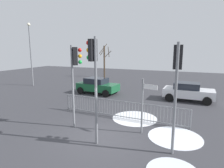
% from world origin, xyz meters
% --- Properties ---
extents(ground_plane, '(60.00, 60.00, 0.00)m').
position_xyz_m(ground_plane, '(0.00, 0.00, 0.00)').
color(ground_plane, '#38383D').
extents(traffic_light_mid_right, '(0.47, 0.46, 4.28)m').
position_xyz_m(traffic_light_mid_right, '(-1.70, 0.50, 3.14)').
color(traffic_light_mid_right, slate).
rests_on(traffic_light_mid_right, ground).
extents(traffic_light_foreground_left, '(0.33, 0.57, 4.33)m').
position_xyz_m(traffic_light_foreground_left, '(3.27, -0.15, 3.18)').
color(traffic_light_foreground_left, slate).
rests_on(traffic_light_foreground_left, ground).
extents(traffic_light_rear_left, '(0.54, 0.38, 4.58)m').
position_xyz_m(traffic_light_rear_left, '(0.02, -0.69, 3.36)').
color(traffic_light_rear_left, slate).
rests_on(traffic_light_rear_left, ground).
extents(direction_sign_post, '(0.77, 0.24, 2.71)m').
position_xyz_m(direction_sign_post, '(1.74, 1.07, 1.53)').
color(direction_sign_post, slate).
rests_on(direction_sign_post, ground).
extents(pedestrian_guard_railing, '(7.81, 0.27, 1.07)m').
position_xyz_m(pedestrian_guard_railing, '(-0.00, 2.62, 0.55)').
color(pedestrian_guard_railing, slate).
rests_on(pedestrian_guard_railing, ground).
extents(car_green_mid, '(3.93, 2.19, 1.47)m').
position_xyz_m(car_green_mid, '(-4.33, 7.86, 0.77)').
color(car_green_mid, '#195933').
rests_on(car_green_mid, ground).
extents(car_white_trailing, '(3.84, 1.99, 1.47)m').
position_xyz_m(car_white_trailing, '(3.50, 8.50, 0.77)').
color(car_white_trailing, silver).
rests_on(car_white_trailing, ground).
extents(street_lamp, '(0.36, 0.36, 6.90)m').
position_xyz_m(street_lamp, '(-12.97, 8.51, 4.21)').
color(street_lamp, slate).
rests_on(street_lamp, ground).
extents(bare_tree_left, '(1.89, 1.44, 4.89)m').
position_xyz_m(bare_tree_left, '(-8.38, 17.85, 2.51)').
color(bare_tree_left, '#473828').
rests_on(bare_tree_left, ground).
extents(snow_patch_kerb, '(2.50, 2.50, 0.01)m').
position_xyz_m(snow_patch_kerb, '(3.24, 1.25, 0.01)').
color(snow_patch_kerb, white).
rests_on(snow_patch_kerb, ground).
extents(snow_patch_island, '(2.66, 2.66, 0.01)m').
position_xyz_m(snow_patch_island, '(0.78, 2.93, 0.01)').
color(snow_patch_island, white).
rests_on(snow_patch_island, ground).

